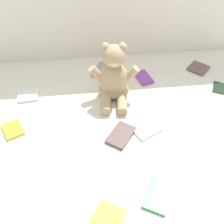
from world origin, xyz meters
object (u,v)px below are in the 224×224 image
(book_case_2, at_px, (143,78))
(book_case_4, at_px, (158,195))
(book_case_1, at_px, (121,135))
(book_case_3, at_px, (28,96))
(book_case_0, at_px, (104,71))
(book_case_6, at_px, (148,130))
(book_case_5, at_px, (13,129))
(teddy_bear, at_px, (114,78))
(book_case_9, at_px, (221,88))
(book_case_8, at_px, (108,217))
(book_case_7, at_px, (198,68))

(book_case_2, relative_size, book_case_4, 0.82)
(book_case_1, distance_m, book_case_3, 0.51)
(book_case_0, xyz_separation_m, book_case_6, (0.15, -0.45, -0.00))
(book_case_1, xyz_separation_m, book_case_2, (0.17, 0.38, -0.00))
(book_case_2, xyz_separation_m, book_case_4, (-0.07, -0.67, -0.00))
(book_case_3, distance_m, book_case_5, 0.22)
(book_case_1, height_order, book_case_6, book_case_1)
(teddy_bear, relative_size, book_case_5, 2.92)
(book_case_6, relative_size, book_case_9, 1.28)
(book_case_0, relative_size, book_case_8, 1.36)
(book_case_7, bearing_deg, book_case_3, 51.22)
(book_case_6, height_order, book_case_9, book_case_6)
(book_case_6, xyz_separation_m, book_case_7, (0.36, 0.41, 0.00))
(book_case_4, distance_m, book_case_5, 0.68)
(teddy_bear, distance_m, book_case_4, 0.58)
(book_case_2, distance_m, book_case_8, 0.78)
(book_case_4, xyz_separation_m, book_case_7, (0.39, 0.72, 0.00))
(book_case_4, height_order, book_case_9, book_case_4)
(book_case_0, distance_m, book_case_2, 0.22)
(book_case_2, relative_size, book_case_9, 1.22)
(book_case_3, relative_size, book_case_4, 0.73)
(book_case_2, height_order, book_case_6, book_case_2)
(teddy_bear, relative_size, book_case_4, 2.14)
(teddy_bear, xyz_separation_m, book_case_5, (-0.47, -0.18, -0.10))
(book_case_9, bearing_deg, book_case_3, -156.40)
(teddy_bear, height_order, book_case_8, teddy_bear)
(book_case_4, height_order, book_case_5, same)
(book_case_1, relative_size, book_case_6, 1.15)
(book_case_1, xyz_separation_m, book_case_4, (0.10, -0.29, -0.00))
(book_case_8, bearing_deg, book_case_0, 26.88)
(book_case_1, height_order, book_case_4, book_case_1)
(teddy_bear, xyz_separation_m, book_case_1, (0.00, -0.26, -0.10))
(teddy_bear, relative_size, book_case_8, 2.91)
(book_case_0, distance_m, book_case_3, 0.42)
(teddy_bear, height_order, book_case_7, teddy_bear)
(book_case_6, distance_m, book_case_9, 0.49)
(book_case_8, distance_m, book_case_9, 0.89)
(book_case_4, height_order, book_case_7, same)
(book_case_4, distance_m, book_case_9, 0.71)
(book_case_4, relative_size, book_case_8, 1.36)
(book_case_0, bearing_deg, book_case_1, 118.75)
(book_case_2, distance_m, book_case_3, 0.60)
(book_case_1, relative_size, book_case_7, 1.40)
(book_case_1, xyz_separation_m, book_case_7, (0.48, 0.43, -0.00))
(book_case_1, height_order, book_case_5, book_case_1)
(book_case_3, distance_m, book_case_9, 0.97)
(book_case_1, distance_m, book_case_5, 0.48)
(book_case_0, bearing_deg, teddy_bear, 123.77)
(book_case_1, xyz_separation_m, book_case_6, (0.12, 0.01, -0.00))
(book_case_0, height_order, book_case_1, book_case_1)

